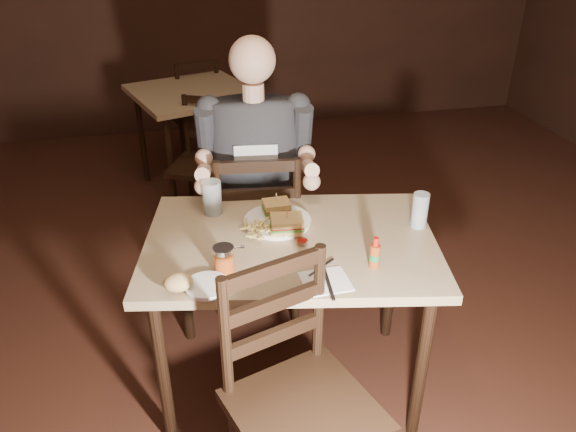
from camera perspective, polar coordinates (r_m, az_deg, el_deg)
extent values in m
plane|color=black|center=(2.72, 4.26, -16.52)|extent=(7.00, 7.00, 0.00)
cube|color=tan|center=(2.26, 0.27, -2.82)|extent=(1.28, 0.97, 0.04)
cylinder|color=black|center=(2.30, -12.60, -15.27)|extent=(0.05, 0.05, 0.73)
cylinder|color=black|center=(2.76, -10.50, -6.26)|extent=(0.05, 0.05, 0.73)
cylinder|color=black|center=(2.32, 13.42, -14.74)|extent=(0.05, 0.05, 0.73)
cylinder|color=black|center=(2.79, 10.49, -5.93)|extent=(0.05, 0.05, 0.73)
cube|color=tan|center=(4.17, -9.69, 12.23)|extent=(1.01, 1.01, 0.04)
cylinder|color=black|center=(3.93, -11.81, 4.87)|extent=(0.04, 0.04, 0.73)
cylinder|color=black|center=(4.49, -14.62, 7.73)|extent=(0.04, 0.04, 0.73)
cylinder|color=black|center=(4.15, -3.46, 6.82)|extent=(0.04, 0.04, 0.73)
cylinder|color=black|center=(4.69, -7.10, 9.37)|extent=(0.04, 0.04, 0.73)
cylinder|color=white|center=(2.35, -1.08, -0.63)|extent=(0.32, 0.32, 0.02)
ellipsoid|color=maroon|center=(2.20, 1.45, -2.49)|extent=(0.05, 0.05, 0.01)
cylinder|color=silver|center=(2.42, -7.71, 1.88)|extent=(0.09, 0.09, 0.15)
cylinder|color=silver|center=(2.36, 13.25, 0.56)|extent=(0.08, 0.08, 0.15)
cube|color=white|center=(2.01, 3.85, -6.63)|extent=(0.17, 0.16, 0.00)
cube|color=silver|center=(2.01, 4.02, -6.55)|extent=(0.04, 0.23, 0.01)
cube|color=silver|center=(2.08, 3.41, -5.26)|extent=(0.12, 0.10, 0.00)
cylinder|color=white|center=(2.00, -8.17, -7.12)|extent=(0.18, 0.18, 0.01)
ellipsoid|color=tan|center=(1.97, -11.10, -6.61)|extent=(0.12, 0.10, 0.06)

